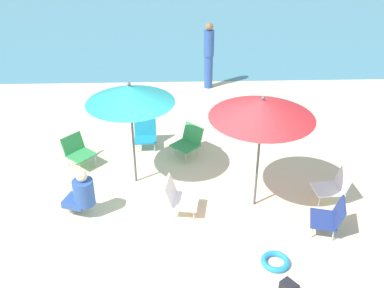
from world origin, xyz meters
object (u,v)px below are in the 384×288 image
object	(u,v)px
beach_chair_c	(330,216)
beach_chair_f	(178,197)
umbrella_teal	(130,94)
swim_ring	(275,262)
umbrella_red	(262,109)
person_b	(209,55)
beach_chair_b	(333,186)
beach_chair_a	(189,140)
beach_chair_e	(78,150)
person_a	(81,193)
beach_chair_d	(145,132)

from	to	relation	value
beach_chair_c	beach_chair_f	distance (m)	2.49
umbrella_teal	swim_ring	xyz separation A→B (m)	(2.22, -2.24, -1.74)
umbrella_red	person_b	bearing A→B (deg)	95.04
umbrella_teal	beach_chair_b	xyz separation A→B (m)	(3.52, -0.71, -1.48)
beach_chair_a	beach_chair_c	world-z (taller)	beach_chair_a
beach_chair_e	beach_chair_c	bearing A→B (deg)	15.51
beach_chair_f	swim_ring	distance (m)	1.94
beach_chair_c	person_b	bearing A→B (deg)	-61.09
umbrella_teal	person_a	bearing A→B (deg)	-129.40
beach_chair_e	person_b	size ratio (longest dim) A/B	0.40
umbrella_teal	person_b	bearing A→B (deg)	69.78
umbrella_teal	beach_chair_f	xyz separation A→B (m)	(0.80, -0.94, -1.48)
umbrella_red	beach_chair_c	world-z (taller)	umbrella_red
beach_chair_a	beach_chair_c	distance (m)	3.30
beach_chair_d	beach_chair_f	bearing A→B (deg)	14.05
beach_chair_d	beach_chair_c	bearing A→B (deg)	44.17
umbrella_red	umbrella_teal	xyz separation A→B (m)	(-2.13, 0.79, -0.07)
beach_chair_f	swim_ring	size ratio (longest dim) A/B	1.43
beach_chair_e	swim_ring	distance (m)	4.45
person_a	beach_chair_c	bearing A→B (deg)	-169.63
umbrella_red	swim_ring	size ratio (longest dim) A/B	4.76
person_a	beach_chair_e	bearing A→B (deg)	-58.34
person_b	swim_ring	size ratio (longest dim) A/B	4.13
swim_ring	umbrella_red	bearing A→B (deg)	93.43
beach_chair_c	beach_chair_a	bearing A→B (deg)	-33.99
beach_chair_f	person_b	xyz separation A→B (m)	(0.87, 5.45, 0.62)
umbrella_red	beach_chair_b	bearing A→B (deg)	3.14
beach_chair_c	person_a	world-z (taller)	person_a
beach_chair_f	beach_chair_b	bearing A→B (deg)	13.61
beach_chair_f	person_a	size ratio (longest dim) A/B	0.70
beach_chair_b	umbrella_red	bearing A→B (deg)	-1.43
beach_chair_a	swim_ring	distance (m)	3.39
beach_chair_f	person_a	world-z (taller)	person_a
beach_chair_d	person_b	bearing A→B (deg)	151.35
umbrella_red	beach_chair_f	bearing A→B (deg)	-173.53
person_a	umbrella_teal	bearing A→B (deg)	-110.82
beach_chair_b	beach_chair_c	size ratio (longest dim) A/B	0.99
beach_chair_b	swim_ring	bearing A→B (deg)	44.99
beach_chair_b	person_a	world-z (taller)	person_a
beach_chair_a	beach_chair_e	world-z (taller)	beach_chair_a
beach_chair_a	person_a	world-z (taller)	person_a
beach_chair_b	beach_chair_c	world-z (taller)	beach_chair_c
beach_chair_b	person_a	distance (m)	4.34
umbrella_red	beach_chair_d	xyz separation A→B (m)	(-2.01, 2.13, -1.53)
beach_chair_a	beach_chair_e	size ratio (longest dim) A/B	1.01
beach_chair_c	swim_ring	size ratio (longest dim) A/B	1.41
umbrella_teal	swim_ring	world-z (taller)	umbrella_teal
umbrella_teal	swim_ring	bearing A→B (deg)	-45.29
umbrella_teal	swim_ring	distance (m)	3.60
beach_chair_c	swim_ring	bearing A→B (deg)	49.04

